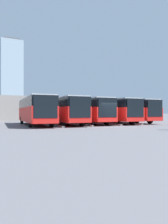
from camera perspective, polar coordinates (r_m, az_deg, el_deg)
name	(u,v)px	position (r m, az deg, el deg)	size (l,w,h in m)	color
ground_plane	(112,126)	(23.39, 7.41, -3.73)	(600.00, 600.00, 0.00)	#5B5B60
bus_0	(127,111)	(32.70, 11.21, 0.37)	(3.40, 12.46, 3.16)	red
curb_divider_0	(125,123)	(30.23, 10.69, -2.79)	(0.24, 7.75, 0.15)	#9E9E99
bus_1	(109,110)	(30.24, 6.65, 0.42)	(3.40, 12.46, 3.16)	red
curb_divider_1	(106,124)	(27.80, 5.68, -3.02)	(0.24, 7.75, 0.15)	#9E9E99
bus_2	(86,110)	(28.78, 0.52, 0.45)	(3.40, 12.46, 3.16)	red
curb_divider_2	(80,124)	(26.42, -1.07, -3.17)	(0.24, 7.75, 0.15)	#9E9E99
bus_3	(63,110)	(26.91, -5.58, 0.50)	(3.40, 12.46, 3.16)	red
curb_divider_3	(54,125)	(24.66, -7.87, -3.38)	(0.24, 7.75, 0.15)	#9E9E99
bus_4	(35,110)	(25.81, -12.71, 0.53)	(3.40, 12.46, 3.16)	red
station_building	(48,109)	(44.93, -9.38, 0.78)	(41.08, 12.83, 4.38)	gray
office_tower	(11,77)	(244.76, -18.52, 8.55)	(21.99, 21.99, 78.70)	#93A8B7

